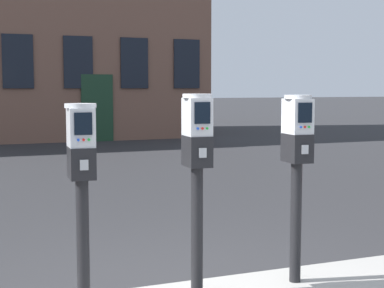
% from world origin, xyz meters
% --- Properties ---
extents(parking_meter_near_kerb, '(0.23, 0.26, 1.46)m').
position_xyz_m(parking_meter_near_kerb, '(-0.87, -0.14, 1.15)').
color(parking_meter_near_kerb, black).
rests_on(parking_meter_near_kerb, sidewalk_slab).
extents(parking_meter_twin_adjacent, '(0.23, 0.26, 1.52)m').
position_xyz_m(parking_meter_twin_adjacent, '(-0.02, -0.14, 1.19)').
color(parking_meter_twin_adjacent, black).
rests_on(parking_meter_twin_adjacent, sidewalk_slab).
extents(parking_meter_end_of_row, '(0.23, 0.26, 1.51)m').
position_xyz_m(parking_meter_end_of_row, '(0.84, -0.14, 1.18)').
color(parking_meter_end_of_row, black).
rests_on(parking_meter_end_of_row, sidewalk_slab).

